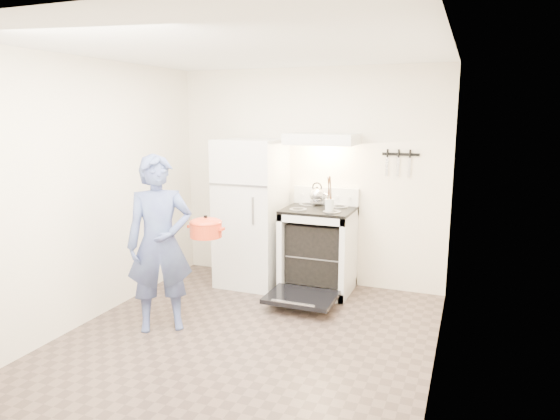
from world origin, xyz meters
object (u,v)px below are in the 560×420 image
(dutch_oven, at_px, (206,230))
(refrigerator, at_px, (252,213))
(tea_kettle, at_px, (317,194))
(stove_body, at_px, (318,251))
(person, at_px, (160,244))

(dutch_oven, bearing_deg, refrigerator, 92.97)
(refrigerator, distance_m, dutch_oven, 1.18)
(dutch_oven, bearing_deg, tea_kettle, 64.68)
(stove_body, height_order, dutch_oven, dutch_oven)
(refrigerator, bearing_deg, dutch_oven, -87.03)
(stove_body, bearing_deg, dutch_oven, -121.97)
(dutch_oven, bearing_deg, stove_body, 58.03)
(stove_body, distance_m, tea_kettle, 0.66)
(tea_kettle, xyz_separation_m, dutch_oven, (-0.66, -1.40, -0.17))
(stove_body, height_order, person, person)
(stove_body, xyz_separation_m, dutch_oven, (-0.75, -1.20, 0.45))
(refrigerator, relative_size, stove_body, 1.85)
(refrigerator, height_order, dutch_oven, refrigerator)
(refrigerator, xyz_separation_m, person, (-0.25, -1.47, -0.03))
(person, distance_m, dutch_oven, 0.44)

